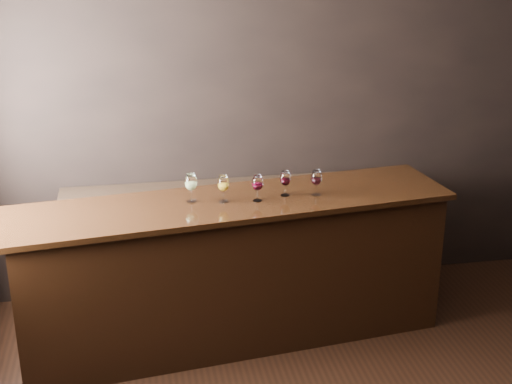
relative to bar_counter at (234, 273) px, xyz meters
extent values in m
cube|color=black|center=(0.54, 0.85, 0.88)|extent=(5.00, 0.02, 2.80)
cube|color=black|center=(0.00, 0.00, 0.00)|extent=(3.02, 1.00, 1.04)
cube|color=black|center=(0.00, 0.00, 0.54)|extent=(3.13, 1.08, 0.04)
cube|color=black|center=(0.10, 0.63, -0.04)|extent=(2.65, 0.40, 0.95)
cylinder|color=white|center=(-0.28, 0.03, 0.56)|extent=(0.07, 0.07, 0.00)
cylinder|color=white|center=(-0.28, 0.03, 0.60)|extent=(0.01, 0.01, 0.08)
ellipsoid|color=white|center=(-0.28, 0.03, 0.70)|extent=(0.08, 0.08, 0.12)
cylinder|color=white|center=(-0.28, 0.03, 0.75)|extent=(0.06, 0.06, 0.01)
ellipsoid|color=#CDD77B|center=(-0.28, 0.03, 0.68)|extent=(0.07, 0.07, 0.06)
cylinder|color=white|center=(-0.06, -0.01, 0.56)|extent=(0.07, 0.07, 0.00)
cylinder|color=white|center=(-0.06, -0.01, 0.60)|extent=(0.01, 0.01, 0.07)
ellipsoid|color=white|center=(-0.06, -0.01, 0.69)|extent=(0.08, 0.08, 0.11)
cylinder|color=white|center=(-0.06, -0.01, 0.74)|extent=(0.06, 0.06, 0.01)
ellipsoid|color=gold|center=(-0.06, -0.01, 0.67)|extent=(0.06, 0.06, 0.05)
cylinder|color=white|center=(0.17, -0.04, 0.56)|extent=(0.07, 0.07, 0.00)
cylinder|color=white|center=(0.17, -0.04, 0.60)|extent=(0.01, 0.01, 0.07)
ellipsoid|color=white|center=(0.17, -0.04, 0.69)|extent=(0.08, 0.08, 0.11)
cylinder|color=white|center=(0.17, -0.04, 0.74)|extent=(0.06, 0.06, 0.01)
ellipsoid|color=black|center=(0.17, -0.04, 0.67)|extent=(0.06, 0.06, 0.05)
cylinder|color=white|center=(0.38, 0.03, 0.56)|extent=(0.06, 0.06, 0.00)
cylinder|color=white|center=(0.38, 0.03, 0.60)|extent=(0.01, 0.01, 0.07)
ellipsoid|color=white|center=(0.38, 0.03, 0.68)|extent=(0.08, 0.08, 0.11)
cylinder|color=white|center=(0.38, 0.03, 0.73)|extent=(0.06, 0.06, 0.01)
ellipsoid|color=black|center=(0.38, 0.03, 0.67)|extent=(0.06, 0.06, 0.05)
cylinder|color=white|center=(0.59, 0.00, 0.56)|extent=(0.07, 0.07, 0.00)
cylinder|color=white|center=(0.59, 0.00, 0.60)|extent=(0.01, 0.01, 0.07)
ellipsoid|color=white|center=(0.59, 0.00, 0.69)|extent=(0.08, 0.08, 0.11)
cylinder|color=white|center=(0.59, 0.00, 0.74)|extent=(0.06, 0.06, 0.01)
ellipsoid|color=black|center=(0.59, 0.00, 0.67)|extent=(0.06, 0.06, 0.05)
camera|label=1|loc=(-0.66, -4.51, 2.30)|focal=50.00mm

